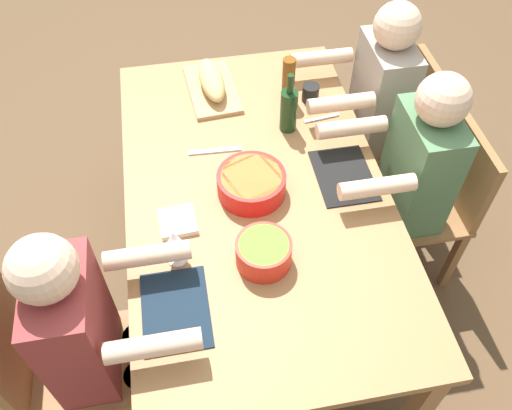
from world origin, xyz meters
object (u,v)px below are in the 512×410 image
object	(u,v)px
bread_loaf	(211,80)
wine_glass	(174,241)
chair_far_center	(437,200)
chair_near_right	(53,365)
diner_far_left	(373,99)
serving_bowl_salad	(264,251)
chair_far_left	(399,127)
serving_bowl_fruit	(251,183)
diner_near_right	(90,330)
beer_bottle	(288,80)
cutting_board	(212,89)
dining_table	(256,200)
wine_bottle	(289,109)
cup_far_left	(311,93)
napkin_stack	(178,222)
diner_far_center	(409,173)

from	to	relation	value
bread_loaf	wine_glass	distance (m)	0.98
chair_far_center	chair_near_right	xyz separation A→B (m)	(0.50, -1.71, 0.00)
diner_far_left	serving_bowl_salad	xyz separation A→B (m)	(0.86, -0.71, 0.10)
chair_far_center	chair_far_left	distance (m)	0.50
serving_bowl_fruit	chair_near_right	bearing A→B (deg)	-59.80
chair_far_left	diner_near_right	bearing A→B (deg)	-56.66
chair_far_center	beer_bottle	bearing A→B (deg)	-131.25
cutting_board	beer_bottle	bearing A→B (deg)	70.79
serving_bowl_fruit	wine_glass	world-z (taller)	wine_glass
dining_table	wine_bottle	distance (m)	0.43
cup_far_left	wine_bottle	bearing A→B (deg)	-40.20
chair_far_center	diner_far_left	bearing A→B (deg)	-159.87
diner_far_left	chair_near_right	size ratio (longest dim) A/B	1.41
dining_table	chair_far_left	xyz separation A→B (m)	(-0.50, 0.85, -0.18)
dining_table	napkin_stack	world-z (taller)	napkin_stack
cutting_board	chair_far_left	bearing A→B (deg)	81.03
wine_bottle	napkin_stack	xyz separation A→B (m)	(0.46, -0.54, -0.10)
cutting_board	bread_loaf	distance (m)	0.06
chair_near_right	serving_bowl_salad	world-z (taller)	chair_near_right
diner_far_center	serving_bowl_fruit	bearing A→B (deg)	-88.59
bread_loaf	chair_far_center	bearing A→B (deg)	55.58
serving_bowl_salad	diner_far_left	bearing A→B (deg)	140.49
diner_far_center	napkin_stack	size ratio (longest dim) A/B	8.57
cutting_board	wine_bottle	world-z (taller)	wine_bottle
napkin_stack	dining_table	bearing A→B (deg)	111.25
serving_bowl_fruit	wine_glass	xyz separation A→B (m)	(0.28, -0.32, 0.06)
dining_table	napkin_stack	distance (m)	0.37
dining_table	cutting_board	size ratio (longest dim) A/B	4.55
wine_glass	chair_far_left	bearing A→B (deg)	123.58
bread_loaf	wine_glass	xyz separation A→B (m)	(0.95, -0.25, 0.05)
bread_loaf	cup_far_left	bearing A→B (deg)	71.65
bread_loaf	dining_table	bearing A→B (deg)	8.42
diner_far_center	serving_bowl_salad	xyz separation A→B (m)	(0.36, -0.71, 0.10)
serving_bowl_fruit	chair_far_center	bearing A→B (deg)	91.11
wine_bottle	diner_near_right	bearing A→B (deg)	-46.50
diner_far_left	serving_bowl_fruit	size ratio (longest dim) A/B	4.34
wine_bottle	cup_far_left	size ratio (longest dim) A/B	3.60
chair_far_center	bread_loaf	xyz separation A→B (m)	(-0.65, -0.95, 0.32)
chair_far_center	chair_near_right	size ratio (longest dim) A/B	1.00
chair_far_left	cutting_board	xyz separation A→B (m)	(-0.15, -0.95, 0.27)
diner_far_center	bread_loaf	size ratio (longest dim) A/B	3.75
beer_bottle	dining_table	bearing A→B (deg)	-25.06
cutting_board	beer_bottle	distance (m)	0.38
diner_near_right	napkin_stack	world-z (taller)	diner_near_right
chair_far_center	cup_far_left	xyz separation A→B (m)	(-0.50, -0.50, 0.30)
diner_far_center	diner_far_left	bearing A→B (deg)	180.00
diner_far_left	serving_bowl_salad	world-z (taller)	diner_far_left
wine_bottle	wine_glass	xyz separation A→B (m)	(0.62, -0.55, 0.01)
diner_far_left	wine_bottle	distance (m)	0.52
chair_far_center	chair_near_right	bearing A→B (deg)	-73.64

